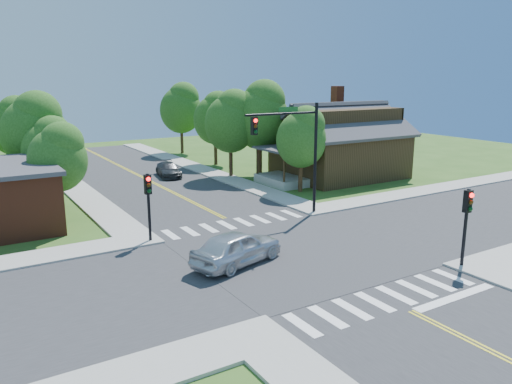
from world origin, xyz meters
TOP-DOWN VIEW (x-y plane):
  - ground at (0.00, 0.00)m, footprint 100.00×100.00m
  - road_ns at (0.00, 0.00)m, footprint 10.00×90.00m
  - road_ew at (0.00, 0.00)m, footprint 90.00×10.00m
  - intersection_patch at (0.00, 0.00)m, footprint 10.20×10.20m
  - sidewalk_ne at (15.82, 15.82)m, footprint 40.00×40.00m
  - crosswalk_north at (0.00, 6.20)m, footprint 8.85×2.00m
  - crosswalk_south at (0.00, -6.20)m, footprint 8.85×2.00m
  - centerline at (0.00, 0.00)m, footprint 0.30×90.00m
  - stop_bar at (2.50, -7.60)m, footprint 4.60×0.45m
  - signal_mast_ne at (3.91, 5.59)m, footprint 5.30×0.42m
  - signal_pole_se at (5.60, -5.62)m, footprint 0.34×0.42m
  - signal_pole_nw at (-5.60, 5.58)m, footprint 0.34×0.42m
  - house_ne at (15.11, 14.23)m, footprint 13.05×8.80m
  - tree_e_a at (8.79, 11.23)m, footprint 3.92×3.73m
  - tree_e_b at (9.38, 18.08)m, footprint 5.05×4.80m
  - tree_e_c at (8.73, 25.55)m, footprint 4.37×4.16m
  - tree_e_d at (8.96, 34.61)m, footprint 4.83×4.59m
  - tree_w_a at (-8.59, 13.11)m, footprint 3.60×3.42m
  - tree_w_b at (-8.90, 19.60)m, footprint 4.62×4.39m
  - tree_w_c at (-9.28, 28.39)m, footprint 4.27×4.05m
  - tree_w_d at (-8.97, 36.83)m, footprint 3.61×3.43m
  - tree_house at (6.94, 19.09)m, footprint 4.58×4.35m
  - tree_bldg at (-8.32, 17.65)m, footprint 3.64×3.46m
  - car_silver at (-3.21, 0.29)m, footprint 4.66×5.97m
  - car_dgrey at (2.12, 22.15)m, footprint 3.21×4.88m

SIDE VIEW (x-z plane):
  - ground at x=0.00m, z-range 0.00..0.00m
  - intersection_patch at x=0.00m, z-range -0.03..0.03m
  - stop_bar at x=2.50m, z-range -0.05..0.05m
  - road_ns at x=0.00m, z-range 0.00..0.04m
  - road_ew at x=0.00m, z-range 0.01..0.04m
  - crosswalk_north at x=0.00m, z-range 0.04..0.05m
  - crosswalk_south at x=0.00m, z-range 0.04..0.05m
  - centerline at x=0.00m, z-range 0.04..0.05m
  - sidewalk_ne at x=15.82m, z-range 0.00..0.14m
  - car_dgrey at x=2.12m, z-range 0.00..1.24m
  - car_silver at x=-3.21m, z-range 0.00..1.66m
  - signal_pole_se at x=5.60m, z-range 0.76..4.56m
  - signal_pole_nw at x=-5.60m, z-range 0.76..4.56m
  - house_ne at x=15.11m, z-range -0.23..6.88m
  - tree_w_a at x=-8.59m, z-range 0.94..7.06m
  - tree_w_d at x=-8.97m, z-range 0.95..7.09m
  - tree_bldg at x=-8.32m, z-range 0.96..7.14m
  - tree_e_a at x=8.79m, z-range 1.03..7.70m
  - tree_w_c at x=-9.28m, z-range 1.12..8.37m
  - signal_mast_ne at x=3.91m, z-range 1.25..8.45m
  - tree_e_c at x=8.73m, z-range 1.15..8.59m
  - tree_house at x=6.94m, z-range 1.21..8.99m
  - tree_w_b at x=-8.90m, z-range 1.22..9.08m
  - tree_e_d at x=8.96m, z-range 1.28..9.49m
  - tree_e_b at x=9.38m, z-range 1.33..9.91m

